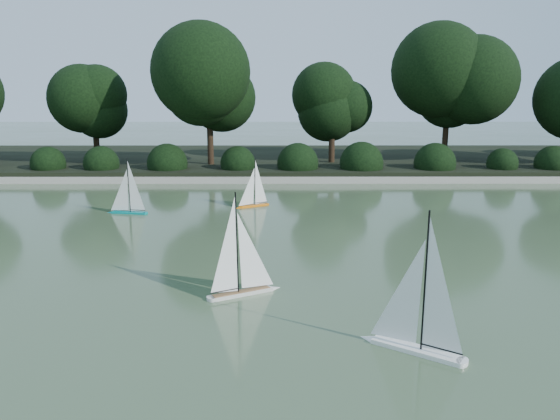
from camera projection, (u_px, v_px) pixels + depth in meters
name	position (u px, v px, depth m)	size (l,w,h in m)	color
ground	(338.00, 295.00, 7.29)	(80.00, 80.00, 0.00)	#354429
pond_coping	(305.00, 180.00, 16.06)	(40.00, 0.35, 0.18)	gray
far_bank	(300.00, 160.00, 19.95)	(40.00, 8.00, 0.30)	black
tree_line	(340.00, 91.00, 17.89)	(26.31, 3.93, 4.39)	black
shrub_hedge	(304.00, 164.00, 16.86)	(29.10, 1.10, 1.10)	black
sailboat_white_a	(409.00, 327.00, 5.72)	(1.06, 0.80, 1.62)	white
sailboat_white_b	(247.00, 277.00, 7.31)	(1.02, 0.64, 1.49)	silver
sailboat_orange	(251.00, 199.00, 12.76)	(0.82, 0.55, 1.21)	orange
sailboat_teal	(125.00, 204.00, 12.08)	(0.97, 0.30, 1.31)	#017D7B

